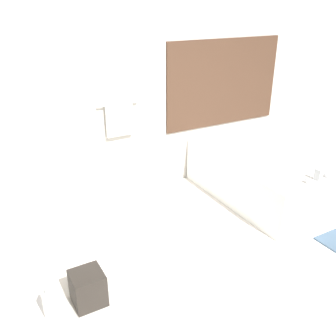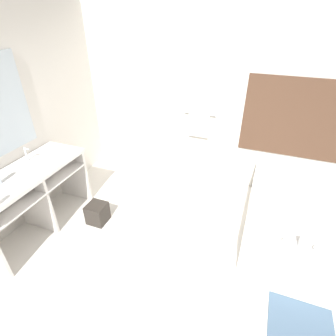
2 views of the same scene
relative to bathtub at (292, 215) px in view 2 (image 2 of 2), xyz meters
name	(u,v)px [view 2 (image 2 of 2)]	position (x,y,z in m)	size (l,w,h in m)	color
ground_plane	(167,288)	(-1.19, -1.32, -0.29)	(16.00, 16.00, 0.00)	silver
wall_back_with_blinds	(224,102)	(-1.14, 0.91, 1.05)	(7.40, 0.13, 2.70)	silver
vanity_counter	(31,187)	(-3.08, -1.05, 0.36)	(0.59, 1.51, 0.88)	white
sink_faucet	(26,154)	(-3.24, -0.85, 0.68)	(0.09, 0.04, 0.18)	silver
bathtub	(292,215)	(0.00, 0.00, 0.00)	(1.07, 1.75, 0.65)	white
waste_bin	(97,213)	(-2.44, -0.71, -0.15)	(0.25, 0.25, 0.28)	#2D2823
bath_mat	(301,333)	(0.11, -1.31, -0.29)	(0.58, 0.65, 0.02)	slate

